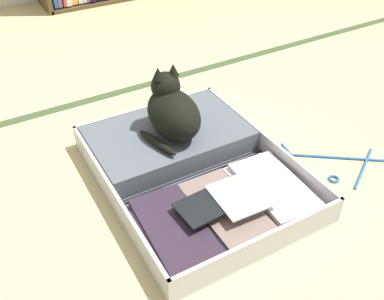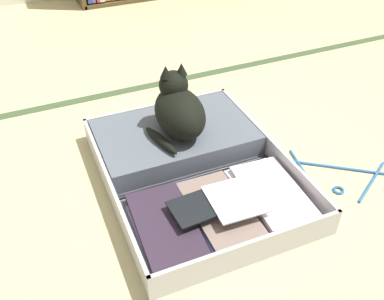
% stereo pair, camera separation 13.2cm
% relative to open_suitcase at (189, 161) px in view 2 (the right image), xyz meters
% --- Properties ---
extents(ground_plane, '(10.00, 10.00, 0.00)m').
position_rel_open_suitcase_xyz_m(ground_plane, '(0.13, -0.24, -0.04)').
color(ground_plane, tan).
extents(tatami_border, '(4.80, 0.05, 0.00)m').
position_rel_open_suitcase_xyz_m(tatami_border, '(0.13, 0.66, -0.04)').
color(tatami_border, '#3A4E2F').
rests_on(tatami_border, ground_plane).
extents(open_suitcase, '(0.63, 0.82, 0.10)m').
position_rel_open_suitcase_xyz_m(open_suitcase, '(0.00, 0.00, 0.00)').
color(open_suitcase, '#B4B3B4').
rests_on(open_suitcase, ground_plane).
extents(black_cat, '(0.22, 0.28, 0.26)m').
position_rel_open_suitcase_xyz_m(black_cat, '(0.01, 0.12, 0.15)').
color(black_cat, black).
rests_on(black_cat, open_suitcase).
extents(clothes_hanger, '(0.39, 0.34, 0.01)m').
position_rel_open_suitcase_xyz_m(clothes_hanger, '(0.49, -0.25, -0.04)').
color(clothes_hanger, '#2A5E99').
rests_on(clothes_hanger, ground_plane).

